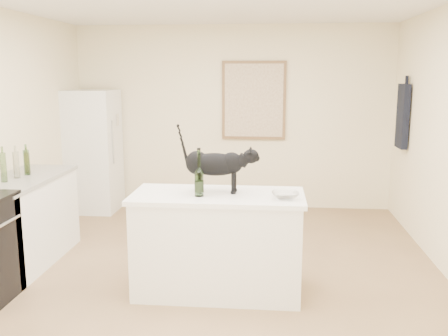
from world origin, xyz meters
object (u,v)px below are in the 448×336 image
Objects in this scene: wine_bottle at (199,175)px; glass_bowl at (285,195)px; black_cat at (215,167)px; fridge at (93,151)px.

glass_bowl is (0.73, -0.02, -0.15)m from wine_bottle.
black_cat is 1.73× the size of wine_bottle.
fridge reaches higher than glass_bowl.
fridge is 3.75m from glass_bowl.
black_cat reaches higher than glass_bowl.
glass_bowl is (0.61, -0.19, -0.19)m from black_cat.
fridge is 4.66× the size of wine_bottle.
black_cat is at bearing -50.90° from fridge.
wine_bottle is at bearing 178.21° from glass_bowl.
black_cat is (2.02, -2.48, 0.27)m from fridge.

